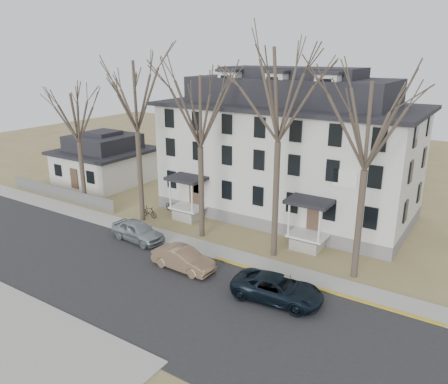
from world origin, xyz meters
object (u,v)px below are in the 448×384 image
Objects in this scene: tree_far_left at (135,91)px; car_navy at (277,289)px; tree_mid_right at (370,120)px; car_tan at (183,259)px; tree_center at (280,88)px; bicycle_right at (149,212)px; car_silver at (138,231)px; boarding_house at (288,151)px; tree_bungalow at (76,114)px; small_house at (105,161)px; bicycle_left at (171,207)px; tree_mid_left at (200,107)px.

tree_far_left is 2.71× the size of car_navy.
car_tan is at bearing -151.86° from tree_mid_right.
bicycle_right is at bearing 177.00° from tree_center.
car_silver is 12.23m from car_navy.
bicycle_right is at bearing 76.87° from tree_far_left.
boarding_house is 12.77× the size of bicycle_right.
tree_bungalow reaches higher than car_silver.
small_house is at bearing 61.34° from car_tan.
small_house is at bearing 59.92° from car_silver.
small_house is at bearing 61.32° from car_navy.
bicycle_left is at bearing 70.83° from tree_far_left.
bicycle_right is at bearing -139.61° from boarding_house.
tree_center is at bearing 0.00° from tree_bungalow.
tree_mid_left is 10.85m from bicycle_right.
tree_center is at bearing -93.33° from bicycle_right.
tree_mid_left is at bearing -110.20° from boarding_house.
small_house is at bearing 150.61° from tree_far_left.
car_silver is (-6.35, -11.46, -4.63)m from boarding_house.
boarding_house is 12.61m from bicycle_right.
tree_far_left is at bearing 43.47° from car_silver.
tree_mid_right is at bearing -92.38° from bicycle_right.
boarding_house is at bearing -24.21° from car_silver.
tree_bungalow reaches higher than bicycle_right.
tree_center is at bearing -65.73° from car_silver.
car_silver is 0.86× the size of car_navy.
tree_far_left is 7.34m from tree_bungalow.
tree_mid_left is at bearing 24.93° from car_tan.
bicycle_right is (-17.35, 0.62, -9.11)m from tree_mid_right.
small_house is (-20.00, -1.96, -3.13)m from boarding_house.
tree_center reaches higher than tree_far_left.
tree_bungalow reaches higher than car_navy.
tree_mid_right is 2.52× the size of car_navy.
tree_bungalow is at bearing 180.00° from tree_center.
boarding_house is at bearing 69.80° from tree_mid_left.
car_navy is at bearing -61.36° from tree_center.
tree_bungalow reaches higher than small_house.
small_house is 1.72× the size of car_navy.
boarding_house is 4.76× the size of car_silver.
tree_center is at bearing 0.00° from tree_mid_left.
tree_center is (23.00, -6.20, 8.84)m from small_house.
bicycle_left is at bearing 167.07° from tree_center.
car_tan is 2.60× the size of bicycle_right.
tree_center is at bearing 0.00° from tree_far_left.
tree_bungalow is at bearing 73.39° from car_tan.
small_house reaches higher than bicycle_left.
bicycle_right is at bearing 37.28° from car_silver.
tree_far_left is 10.21m from bicycle_left.
boarding_house is 1.41× the size of tree_center.
tree_bungalow is at bearing 94.65° from bicycle_right.
tree_bungalow is 2.46× the size of car_silver.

